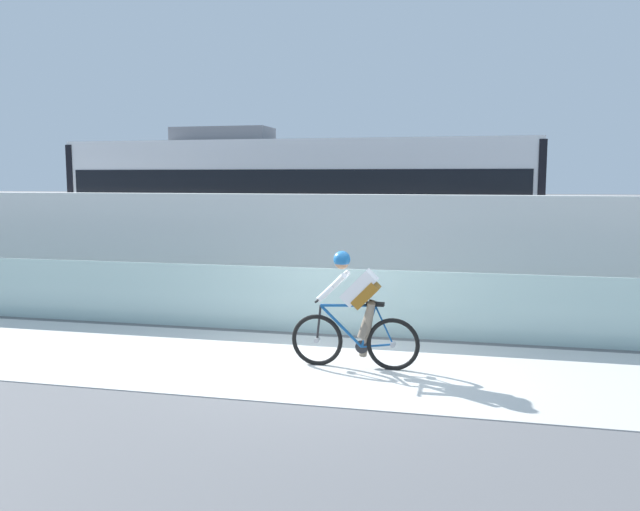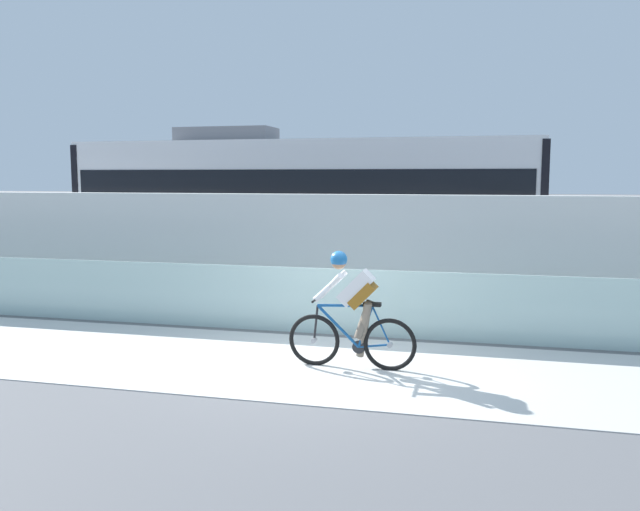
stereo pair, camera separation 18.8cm
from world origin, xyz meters
name	(u,v)px [view 1 (the left image)]	position (x,y,z in m)	size (l,w,h in m)	color
ground_plane	(323,366)	(0.00, 0.00, 0.00)	(200.00, 200.00, 0.00)	slate
bike_path_deck	(323,365)	(0.00, 0.00, 0.01)	(32.00, 3.20, 0.01)	silver
glass_parapet	(347,302)	(0.00, 1.85, 0.55)	(32.00, 0.05, 1.10)	silver
concrete_barrier_wall	(365,254)	(0.00, 3.65, 1.14)	(32.00, 0.36, 2.27)	silver
tram_rail_near	(382,291)	(0.00, 6.13, 0.00)	(32.00, 0.08, 0.01)	#595654
tram_rail_far	(389,281)	(0.00, 7.57, 0.00)	(32.00, 0.08, 0.01)	#595654
tram	(300,206)	(-2.12, 6.85, 1.89)	(11.06, 2.54, 3.81)	silver
cyclist_on_bike	(355,312)	(0.45, 0.00, 0.78)	(1.77, 0.58, 1.61)	black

